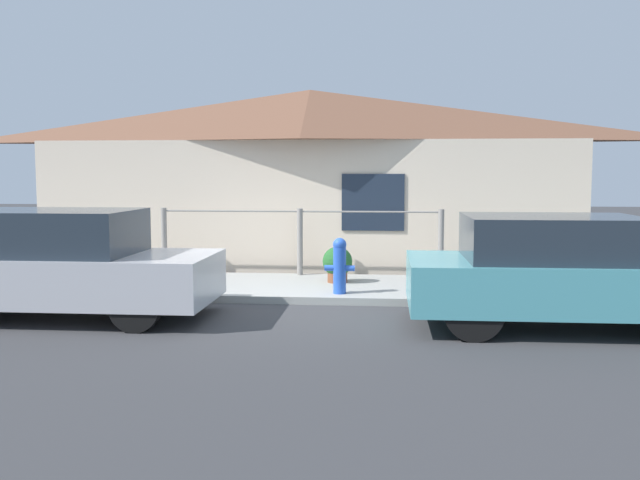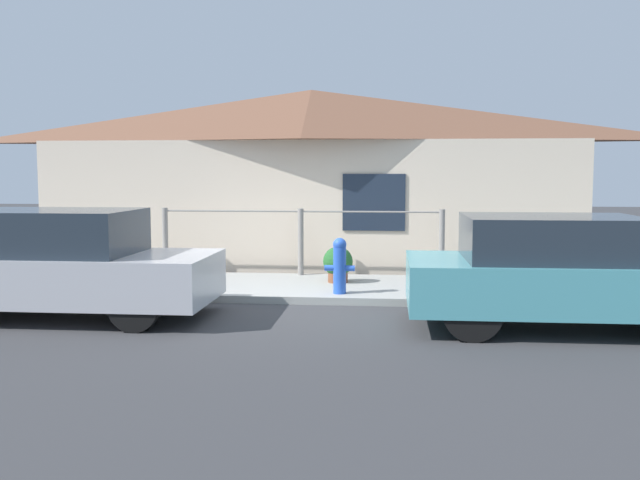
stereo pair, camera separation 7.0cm
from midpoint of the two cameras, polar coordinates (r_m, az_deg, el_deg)
name	(u,v)px [view 2 (the right image)]	position (r m, az deg, el deg)	size (l,w,h in m)	color
ground_plane	(280,304)	(10.20, -2.99, -5.17)	(60.00, 60.00, 0.00)	#38383A
sidewalk	(292,287)	(11.33, -2.06, -3.81)	(24.00, 2.34, 0.11)	#9E9E99
house	(311,126)	(13.66, -0.61, 9.09)	(10.32, 2.23, 3.44)	beige
fence	(301,238)	(12.25, -1.40, 0.13)	(4.90, 0.10, 1.15)	gray
car_left	(61,264)	(9.78, -19.82, -1.85)	(3.86, 1.70, 1.40)	#B7B7BC
car_right	(559,272)	(9.02, 18.80, -2.43)	(3.71, 1.80, 1.36)	teal
fire_hydrant	(340,264)	(10.38, 1.77, -1.97)	(0.44, 0.20, 0.82)	blue
potted_plant_near_hydrant	(338,264)	(11.45, 1.62, -1.89)	(0.48, 0.48, 0.58)	brown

